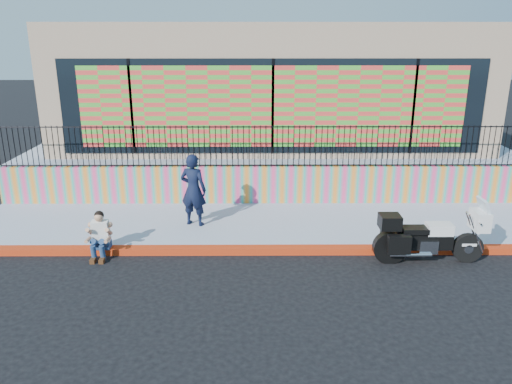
{
  "coord_description": "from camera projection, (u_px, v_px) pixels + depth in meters",
  "views": [
    {
      "loc": [
        -0.58,
        -10.77,
        4.97
      ],
      "look_at": [
        -0.52,
        1.2,
        1.13
      ],
      "focal_mm": 35.0,
      "sensor_mm": 36.0,
      "label": 1
    }
  ],
  "objects": [
    {
      "name": "red_curb",
      "position": [
        278.0,
        250.0,
        11.75
      ],
      "size": [
        16.0,
        0.3,
        0.15
      ],
      "primitive_type": "cube",
      "color": "#AB270C",
      "rests_on": "ground"
    },
    {
      "name": "storefront_building",
      "position": [
        269.0,
        81.0,
        18.52
      ],
      "size": [
        14.0,
        8.06,
        4.0
      ],
      "color": "tan",
      "rests_on": "elevated_platform"
    },
    {
      "name": "sidewalk",
      "position": [
        275.0,
        224.0,
        13.32
      ],
      "size": [
        16.0,
        3.0,
        0.15
      ],
      "primitive_type": "cube",
      "color": "#8F96AC",
      "rests_on": "ground"
    },
    {
      "name": "metal_fence",
      "position": [
        274.0,
        146.0,
        14.3
      ],
      "size": [
        15.8,
        0.04,
        1.2
      ],
      "primitive_type": null,
      "color": "black",
      "rests_on": "mural_wall"
    },
    {
      "name": "police_motorcycle",
      "position": [
        428.0,
        236.0,
        11.12
      ],
      "size": [
        2.44,
        0.81,
        1.52
      ],
      "color": "black",
      "rests_on": "ground"
    },
    {
      "name": "seated_man",
      "position": [
        100.0,
        239.0,
        11.41
      ],
      "size": [
        0.54,
        0.71,
        1.06
      ],
      "color": "navy",
      "rests_on": "ground"
    },
    {
      "name": "ground",
      "position": [
        278.0,
        253.0,
        11.77
      ],
      "size": [
        90.0,
        90.0,
        0.0
      ],
      "primitive_type": "plane",
      "color": "black",
      "rests_on": "ground"
    },
    {
      "name": "police_officer",
      "position": [
        193.0,
        190.0,
        12.84
      ],
      "size": [
        0.8,
        0.64,
        1.9
      ],
      "primitive_type": "imported",
      "rotation": [
        0.0,
        0.0,
        2.83
      ],
      "color": "black",
      "rests_on": "sidewalk"
    },
    {
      "name": "mural_wall",
      "position": [
        273.0,
        185.0,
        14.65
      ],
      "size": [
        16.0,
        0.2,
        1.1
      ],
      "primitive_type": "cube",
      "color": "#F9417F",
      "rests_on": "sidewalk"
    },
    {
      "name": "elevated_platform",
      "position": [
        268.0,
        148.0,
        19.53
      ],
      "size": [
        16.0,
        10.0,
        1.25
      ],
      "primitive_type": "cube",
      "color": "#8F96AC",
      "rests_on": "ground"
    }
  ]
}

